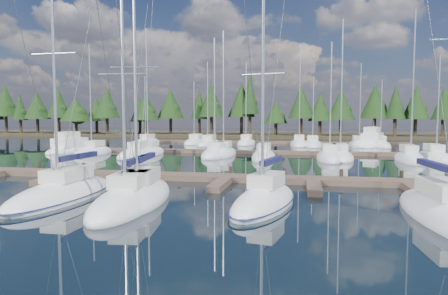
% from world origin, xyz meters
% --- Properties ---
extents(ground, '(260.00, 260.00, 0.00)m').
position_xyz_m(ground, '(0.00, 30.00, 0.00)').
color(ground, black).
rests_on(ground, ground).
extents(far_shore, '(220.00, 30.00, 0.60)m').
position_xyz_m(far_shore, '(0.00, 90.00, 0.30)').
color(far_shore, '#302A1B').
rests_on(far_shore, ground).
extents(main_dock, '(44.00, 6.13, 0.90)m').
position_xyz_m(main_dock, '(0.00, 17.36, 0.20)').
color(main_dock, brown).
rests_on(main_dock, ground).
extents(back_docks, '(50.00, 21.80, 0.40)m').
position_xyz_m(back_docks, '(0.00, 49.58, 0.20)').
color(back_docks, brown).
rests_on(back_docks, ground).
extents(front_sailboat_1, '(3.07, 9.76, 14.47)m').
position_xyz_m(front_sailboat_1, '(-7.88, 9.86, 0.28)').
color(front_sailboat_1, silver).
rests_on(front_sailboat_1, ground).
extents(front_sailboat_2, '(3.66, 8.95, 12.14)m').
position_xyz_m(front_sailboat_2, '(-3.49, 8.77, 0.28)').
color(front_sailboat_2, silver).
rests_on(front_sailboat_2, ground).
extents(front_sailboat_3, '(4.16, 9.10, 13.06)m').
position_xyz_m(front_sailboat_3, '(-3.48, 10.15, 0.28)').
color(front_sailboat_3, silver).
rests_on(front_sailboat_3, ground).
extents(front_sailboat_4, '(4.08, 8.05, 12.13)m').
position_xyz_m(front_sailboat_4, '(3.38, 9.96, 0.29)').
color(front_sailboat_4, silver).
rests_on(front_sailboat_4, ground).
extents(back_sailboat_rows, '(43.17, 32.74, 17.02)m').
position_xyz_m(back_sailboat_rows, '(-0.37, 45.32, 0.27)').
color(back_sailboat_rows, silver).
rests_on(back_sailboat_rows, ground).
extents(motor_yacht_left, '(3.82, 9.10, 4.43)m').
position_xyz_m(motor_yacht_left, '(-24.89, 37.64, 0.49)').
color(motor_yacht_left, silver).
rests_on(motor_yacht_left, ground).
extents(motor_yacht_right, '(6.49, 10.68, 5.08)m').
position_xyz_m(motor_yacht_right, '(16.17, 56.14, 0.55)').
color(motor_yacht_right, silver).
rests_on(motor_yacht_right, ground).
extents(tree_line, '(185.08, 12.10, 13.89)m').
position_xyz_m(tree_line, '(-0.18, 80.20, 7.25)').
color(tree_line, black).
rests_on(tree_line, far_shore).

